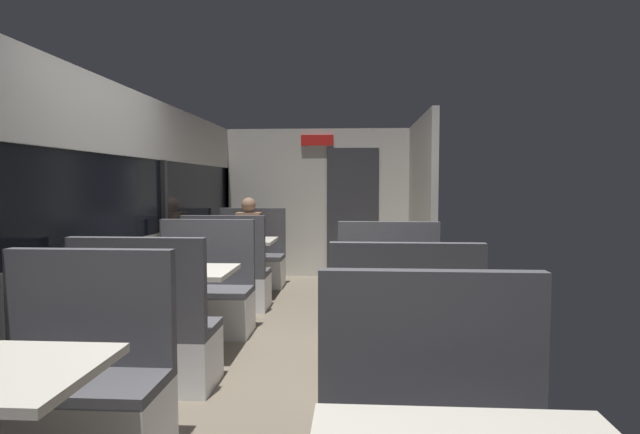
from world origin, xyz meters
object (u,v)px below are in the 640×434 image
at_px(bench_rear_aisle_facing_end, 403,357).
at_px(seated_passenger, 249,249).
at_px(bench_far_window_facing_entry, 251,263).
at_px(bench_far_window_facing_end, 227,281).
at_px(dining_table_far_window, 240,247).
at_px(bench_rear_aisle_facing_entry, 389,307).
at_px(bench_near_window_facing_entry, 77,397).
at_px(bench_mid_window_facing_end, 148,343).
at_px(dining_table_rear_aisle, 395,289).
at_px(bench_mid_window_facing_entry, 203,299).
at_px(dining_table_mid_window, 179,281).

distance_m(bench_rear_aisle_facing_end, seated_passenger, 4.28).
bearing_deg(bench_far_window_facing_entry, bench_far_window_facing_end, -90.00).
xyz_separation_m(dining_table_far_window, bench_far_window_facing_entry, (0.00, 0.70, -0.31)).
relative_size(bench_far_window_facing_entry, bench_rear_aisle_facing_entry, 1.00).
xyz_separation_m(bench_near_window_facing_entry, bench_far_window_facing_end, (0.00, 3.32, 0.00)).
bearing_deg(bench_mid_window_facing_end, dining_table_rear_aisle, 15.59).
xyz_separation_m(dining_table_far_window, bench_far_window_facing_end, (0.00, -0.70, -0.31)).
bearing_deg(dining_table_far_window, bench_mid_window_facing_end, -90.00).
relative_size(bench_near_window_facing_entry, bench_rear_aisle_facing_end, 1.00).
height_order(bench_near_window_facing_entry, seated_passenger, seated_passenger).
bearing_deg(bench_mid_window_facing_end, dining_table_far_window, 90.00).
bearing_deg(bench_far_window_facing_entry, seated_passenger, -90.00).
distance_m(bench_near_window_facing_entry, bench_mid_window_facing_entry, 2.36).
relative_size(bench_mid_window_facing_end, dining_table_rear_aisle, 1.22).
relative_size(bench_far_window_facing_end, bench_rear_aisle_facing_end, 1.00).
height_order(dining_table_mid_window, bench_mid_window_facing_end, bench_mid_window_facing_end).
height_order(bench_rear_aisle_facing_end, seated_passenger, seated_passenger).
bearing_deg(bench_rear_aisle_facing_end, bench_mid_window_facing_entry, 138.23).
bearing_deg(bench_mid_window_facing_end, bench_near_window_facing_entry, -90.00).
bearing_deg(seated_passenger, dining_table_far_window, -90.00).
distance_m(bench_far_window_facing_end, bench_rear_aisle_facing_end, 3.12).
bearing_deg(bench_rear_aisle_facing_end, bench_far_window_facing_end, 124.96).
distance_m(dining_table_rear_aisle, seated_passenger, 3.66).
distance_m(bench_far_window_facing_entry, seated_passenger, 0.22).
bearing_deg(dining_table_rear_aisle, bench_rear_aisle_facing_end, -90.00).
distance_m(dining_table_mid_window, bench_mid_window_facing_end, 0.77).
bearing_deg(dining_table_far_window, bench_mid_window_facing_entry, -90.00).
bearing_deg(bench_rear_aisle_facing_entry, bench_mid_window_facing_entry, 173.62).
bearing_deg(seated_passenger, dining_table_rear_aisle, -60.68).
relative_size(dining_table_mid_window, dining_table_rear_aisle, 1.00).
bearing_deg(bench_far_window_facing_entry, dining_table_rear_aisle, -61.23).
bearing_deg(bench_rear_aisle_facing_end, dining_table_far_window, 118.77).
bearing_deg(dining_table_far_window, bench_rear_aisle_facing_end, -61.23).
relative_size(bench_rear_aisle_facing_end, seated_passenger, 0.87).
height_order(bench_rear_aisle_facing_end, bench_rear_aisle_facing_entry, same).
relative_size(bench_mid_window_facing_end, bench_mid_window_facing_entry, 1.00).
xyz_separation_m(bench_mid_window_facing_entry, dining_table_rear_aisle, (1.79, -0.90, 0.31)).
bearing_deg(bench_mid_window_facing_entry, dining_table_rear_aisle, -26.68).
bearing_deg(bench_far_window_facing_end, dining_table_mid_window, -90.00).
relative_size(bench_mid_window_facing_entry, dining_table_far_window, 1.22).
bearing_deg(bench_mid_window_facing_entry, bench_far_window_facing_entry, 90.00).
distance_m(dining_table_far_window, bench_far_window_facing_entry, 0.77).
height_order(bench_mid_window_facing_entry, bench_rear_aisle_facing_entry, same).
distance_m(bench_near_window_facing_entry, bench_rear_aisle_facing_entry, 2.81).
distance_m(dining_table_mid_window, bench_rear_aisle_facing_entry, 1.88).
bearing_deg(bench_rear_aisle_facing_entry, seated_passenger, 125.74).
distance_m(bench_near_window_facing_entry, bench_rear_aisle_facing_end, 1.95).
bearing_deg(bench_rear_aisle_facing_end, bench_rear_aisle_facing_entry, 90.00).
bearing_deg(dining_table_far_window, bench_far_window_facing_end, -90.00).
xyz_separation_m(bench_far_window_facing_end, bench_far_window_facing_entry, (0.00, 1.40, 0.00)).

